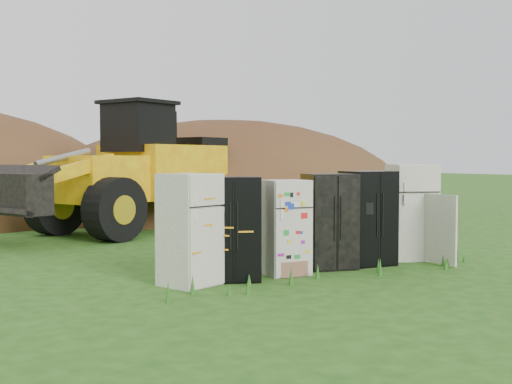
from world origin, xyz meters
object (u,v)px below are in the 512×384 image
at_px(fridge_black_right, 368,218).
at_px(fridge_leftmost, 189,230).
at_px(fridge_black_side, 232,228).
at_px(wheel_loader, 114,167).
at_px(fridge_open_door, 412,212).
at_px(fridge_dark_mid, 329,221).
at_px(fridge_sticker, 285,227).

bearing_deg(fridge_black_right, fridge_leftmost, -171.62).
xyz_separation_m(fridge_black_side, wheel_loader, (0.50, 7.01, 0.91)).
bearing_deg(fridge_open_door, fridge_black_side, -154.65).
xyz_separation_m(fridge_open_door, wheel_loader, (-3.53, 6.97, 0.82)).
relative_size(fridge_black_side, fridge_dark_mid, 0.99).
xyz_separation_m(fridge_black_right, wheel_loader, (-2.37, 7.01, 0.88)).
height_order(fridge_black_side, fridge_black_right, fridge_black_right).
distance_m(fridge_black_side, fridge_open_door, 4.03).
bearing_deg(wheel_loader, fridge_open_door, -85.71).
bearing_deg(fridge_leftmost, fridge_sticker, -18.53).
xyz_separation_m(fridge_leftmost, fridge_black_right, (3.62, 0.01, 0.00)).
distance_m(fridge_black_side, wheel_loader, 7.08).
height_order(fridge_dark_mid, fridge_black_right, fridge_black_right).
relative_size(fridge_black_side, fridge_open_door, 0.90).
relative_size(fridge_black_side, fridge_sticker, 1.04).
relative_size(fridge_leftmost, fridge_sticker, 1.08).
bearing_deg(fridge_open_door, fridge_dark_mid, -155.46).
distance_m(fridge_leftmost, wheel_loader, 7.19).
bearing_deg(fridge_sticker, fridge_open_door, 8.09).
xyz_separation_m(fridge_black_side, fridge_open_door, (4.03, 0.04, 0.09)).
relative_size(fridge_black_right, wheel_loader, 0.24).
xyz_separation_m(fridge_dark_mid, fridge_black_right, (0.85, -0.05, 0.02)).
bearing_deg(fridge_dark_mid, fridge_leftmost, -161.87).
relative_size(fridge_black_right, fridge_open_door, 0.94).
distance_m(fridge_leftmost, fridge_sticker, 1.77).
bearing_deg(fridge_black_side, fridge_sticker, 23.88).
xyz_separation_m(fridge_leftmost, fridge_sticker, (1.77, 0.00, -0.06)).
xyz_separation_m(fridge_leftmost, fridge_black_side, (0.76, 0.02, -0.03)).
distance_m(fridge_leftmost, fridge_open_door, 4.79).
bearing_deg(fridge_open_door, fridge_leftmost, -154.55).
bearing_deg(fridge_open_door, fridge_black_right, -152.98).
xyz_separation_m(fridge_leftmost, fridge_open_door, (4.79, 0.06, 0.06)).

